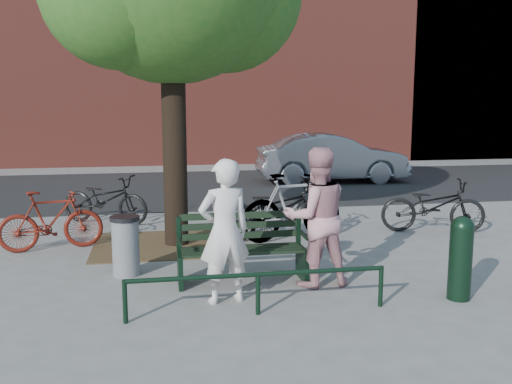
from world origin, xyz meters
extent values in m
plane|color=gray|center=(0.00, 0.00, 0.00)|extent=(90.00, 90.00, 0.00)
cube|color=brown|center=(-1.00, 2.20, 0.01)|extent=(2.40, 2.00, 0.02)
cube|color=black|center=(0.00, 8.50, 0.01)|extent=(40.00, 7.00, 0.01)
cube|color=brown|center=(0.00, 16.00, 6.00)|extent=(45.00, 4.00, 12.00)
cube|color=black|center=(-0.84, 0.00, 0.23)|extent=(0.06, 0.52, 0.45)
cube|color=black|center=(-0.84, 0.23, 0.67)|extent=(0.06, 0.06, 0.44)
cylinder|color=black|center=(-0.84, -0.10, 0.63)|extent=(0.04, 0.36, 0.04)
cube|color=black|center=(0.84, 0.00, 0.23)|extent=(0.06, 0.52, 0.45)
cube|color=black|center=(0.84, 0.23, 0.67)|extent=(0.06, 0.06, 0.44)
cylinder|color=black|center=(0.84, -0.10, 0.63)|extent=(0.04, 0.36, 0.04)
cube|color=black|center=(0.00, 0.00, 0.45)|extent=(1.64, 0.46, 0.04)
cube|color=black|center=(0.00, 0.23, 0.74)|extent=(1.64, 0.03, 0.47)
cylinder|color=black|center=(-1.50, -1.20, 0.25)|extent=(0.06, 0.06, 0.50)
cylinder|color=black|center=(0.00, -1.20, 0.25)|extent=(0.06, 0.06, 0.50)
cylinder|color=black|center=(1.50, -1.20, 0.25)|extent=(0.06, 0.06, 0.50)
cylinder|color=black|center=(0.00, -1.20, 0.48)|extent=(3.00, 0.06, 0.06)
cylinder|color=black|center=(-0.80, 2.20, 1.90)|extent=(0.40, 0.40, 3.80)
imported|color=silver|center=(-0.32, -0.71, 0.89)|extent=(0.73, 0.56, 1.77)
imported|color=#C2858D|center=(0.95, -0.28, 0.93)|extent=(0.95, 0.77, 1.86)
cylinder|color=black|center=(2.56, -1.13, 0.46)|extent=(0.28, 0.28, 0.92)
sphere|color=black|center=(2.56, -1.13, 0.92)|extent=(0.28, 0.28, 0.28)
cylinder|color=gray|center=(-1.57, 0.60, 0.40)|extent=(0.38, 0.38, 0.79)
cylinder|color=black|center=(-1.57, 0.60, 0.82)|extent=(0.42, 0.42, 0.06)
imported|color=black|center=(-2.13, 4.15, 0.49)|extent=(1.95, 1.39, 0.97)
imported|color=#59150C|center=(-2.84, 2.20, 0.50)|extent=(1.72, 0.81, 1.00)
imported|color=black|center=(0.93, 2.20, 0.54)|extent=(2.08, 0.76, 1.09)
imported|color=gray|center=(1.23, 2.20, 0.60)|extent=(2.06, 1.08, 1.19)
imported|color=black|center=(3.95, 2.29, 0.50)|extent=(2.01, 1.15, 1.00)
imported|color=slate|center=(4.05, 8.84, 0.73)|extent=(4.45, 1.68, 1.45)
camera|label=1|loc=(-1.12, -7.40, 2.48)|focal=40.00mm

